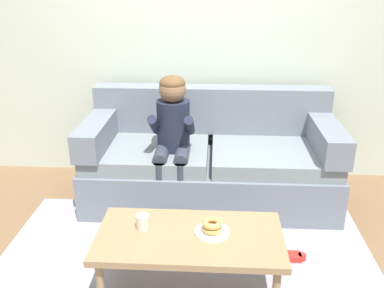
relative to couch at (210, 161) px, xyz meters
name	(u,v)px	position (x,y,z in m)	size (l,w,h in m)	color
ground	(187,255)	(-0.14, -0.84, -0.33)	(10.00, 10.00, 0.00)	brown
wall_back	(197,24)	(-0.14, 0.56, 1.07)	(8.00, 0.10, 2.80)	beige
area_rug	(184,278)	(-0.14, -1.09, -0.33)	(2.56, 1.89, 0.01)	#9993A3
couch	(210,161)	(0.00, 0.00, 0.00)	(2.05, 0.90, 0.91)	slate
coffee_table	(190,240)	(-0.10, -1.18, 0.02)	(1.10, 0.56, 0.40)	#937551
person_child	(172,132)	(-0.29, -0.20, 0.34)	(0.34, 0.58, 1.10)	#1E2338
plate	(212,232)	(0.03, -1.16, 0.07)	(0.21, 0.21, 0.01)	white
donut	(212,228)	(0.03, -1.16, 0.09)	(0.12, 0.12, 0.04)	tan
donut_second	(212,223)	(0.03, -1.16, 0.13)	(0.12, 0.12, 0.04)	tan
mug	(143,222)	(-0.38, -1.13, 0.11)	(0.08, 0.08, 0.09)	silver
toy_controller	(289,257)	(0.56, -0.86, -0.31)	(0.23, 0.09, 0.05)	red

